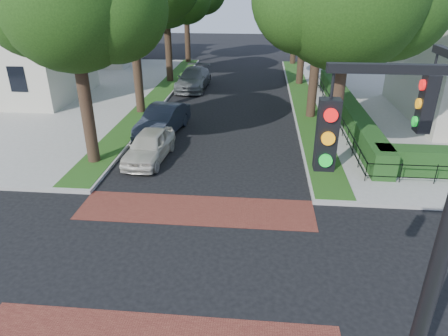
{
  "coord_description": "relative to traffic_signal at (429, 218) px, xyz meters",
  "views": [
    {
      "loc": [
        2.28,
        -9.78,
        7.94
      ],
      "look_at": [
        1.04,
        3.67,
        1.6
      ],
      "focal_mm": 32.0,
      "sensor_mm": 36.0,
      "label": 1
    }
  ],
  "objects": [
    {
      "name": "hedge_main_road",
      "position": [
        2.81,
        19.41,
        -3.96
      ],
      "size": [
        1.0,
        18.0,
        1.2
      ],
      "primitive_type": "cube",
      "color": "#1D3E15",
      "rests_on": "sidewalk_ne"
    },
    {
      "name": "fence_main_road",
      "position": [
        2.01,
        19.41,
        -4.11
      ],
      "size": [
        0.06,
        18.0,
        0.9
      ],
      "primitive_type": null,
      "color": "black",
      "rests_on": "sidewalk_ne"
    },
    {
      "name": "parked_car_middle",
      "position": [
        -8.06,
        15.88,
        -3.91
      ],
      "size": [
        2.45,
        5.03,
        1.59
      ],
      "primitive_type": "imported",
      "rotation": [
        0.0,
        0.0,
        -0.17
      ],
      "color": "#212732",
      "rests_on": "ground"
    },
    {
      "name": "grass_strip_ne",
      "position": [
        0.51,
        23.51,
        -4.55
      ],
      "size": [
        1.6,
        29.8,
        0.02
      ],
      "primitive_type": "cube",
      "color": "#1E3F12",
      "rests_on": "sidewalk_ne"
    },
    {
      "name": "ground",
      "position": [
        -4.89,
        4.41,
        -4.71
      ],
      "size": [
        120.0,
        120.0,
        0.0
      ],
      "primitive_type": "plane",
      "color": "black",
      "rests_on": "ground"
    },
    {
      "name": "house_left_near",
      "position": [
        -20.38,
        22.41,
        0.33
      ],
      "size": [
        10.0,
        9.0,
        10.14
      ],
      "color": "beige",
      "rests_on": "sidewalk_nw"
    },
    {
      "name": "house_left_far",
      "position": [
        -20.38,
        36.41,
        0.33
      ],
      "size": [
        10.0,
        9.0,
        10.14
      ],
      "color": "beige",
      "rests_on": "sidewalk_nw"
    },
    {
      "name": "traffic_signal",
      "position": [
        0.0,
        0.0,
        0.0
      ],
      "size": [
        2.17,
        2.0,
        8.0
      ],
      "color": "black",
      "rests_on": "sidewalk_se"
    },
    {
      "name": "parked_car_front",
      "position": [
        -7.85,
        12.12,
        -3.98
      ],
      "size": [
        2.0,
        4.36,
        1.45
      ],
      "primitive_type": "imported",
      "rotation": [
        0.0,
        0.0,
        -0.07
      ],
      "color": "beige",
      "rests_on": "ground"
    },
    {
      "name": "grass_strip_nw",
      "position": [
        -10.29,
        23.51,
        -4.55
      ],
      "size": [
        1.6,
        29.8,
        0.02
      ],
      "primitive_type": "cube",
      "color": "#1E3F12",
      "rests_on": "sidewalk_nw"
    },
    {
      "name": "parked_car_rear",
      "position": [
        -8.02,
        26.41,
        -3.9
      ],
      "size": [
        2.44,
        5.64,
        1.62
      ],
      "primitive_type": "imported",
      "rotation": [
        0.0,
        0.0,
        -0.03
      ],
      "color": "slate",
      "rests_on": "ground"
    },
    {
      "name": "crosswalk_far",
      "position": [
        -4.89,
        7.61,
        -4.7
      ],
      "size": [
        9.0,
        2.2,
        0.01
      ],
      "primitive_type": "cube",
      "color": "maroon",
      "rests_on": "ground"
    }
  ]
}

